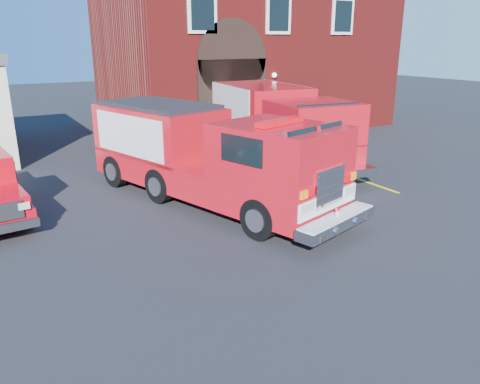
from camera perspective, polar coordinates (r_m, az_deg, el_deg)
ground at (r=12.82m, az=-2.70°, el=-4.09°), size 100.00×100.00×0.00m
parking_stripe_near at (r=17.30m, az=15.15°, el=1.20°), size 0.12×3.00×0.01m
parking_stripe_mid at (r=19.44m, az=8.94°, el=3.44°), size 0.12×3.00×0.01m
parking_stripe_far at (r=21.78m, az=4.00°, el=5.18°), size 0.12×3.00×0.01m
fire_station at (r=28.48m, az=0.34°, el=16.86°), size 15.20×10.20×8.45m
fire_engine at (r=14.35m, az=-4.18°, el=4.59°), size 5.15×9.75×2.90m
secondary_truck at (r=19.54m, az=4.00°, el=8.60°), size 4.00×9.58×3.02m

